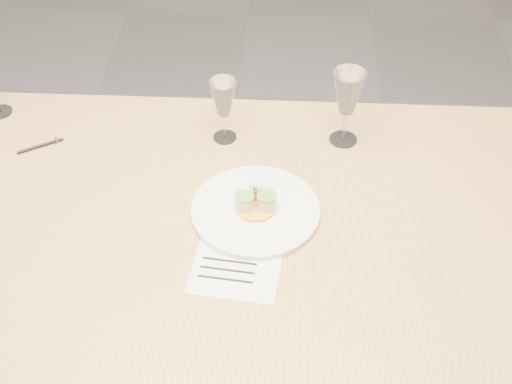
{
  "coord_description": "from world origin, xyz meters",
  "views": [
    {
      "loc": [
        0.22,
        -1.16,
        1.95
      ],
      "look_at": [
        0.16,
        0.06,
        0.8
      ],
      "focal_mm": 50.0,
      "sensor_mm": 36.0,
      "label": 1
    }
  ],
  "objects_px": {
    "wine_glass_2": "(223,100)",
    "dining_table": "(189,243)",
    "recipe_sheet": "(239,256)",
    "ballpoint_pen": "(41,146)",
    "wine_glass_3": "(348,94)",
    "dinner_plate": "(256,209)"
  },
  "relations": [
    {
      "from": "wine_glass_3",
      "to": "recipe_sheet",
      "type": "bearing_deg",
      "value": -120.2
    },
    {
      "from": "ballpoint_pen",
      "to": "wine_glass_2",
      "type": "bearing_deg",
      "value": -23.69
    },
    {
      "from": "recipe_sheet",
      "to": "wine_glass_3",
      "type": "distance_m",
      "value": 0.52
    },
    {
      "from": "dining_table",
      "to": "recipe_sheet",
      "type": "relative_size",
      "value": 8.98
    },
    {
      "from": "wine_glass_3",
      "to": "dinner_plate",
      "type": "bearing_deg",
      "value": -127.17
    },
    {
      "from": "recipe_sheet",
      "to": "ballpoint_pen",
      "type": "bearing_deg",
      "value": 153.41
    },
    {
      "from": "ballpoint_pen",
      "to": "wine_glass_3",
      "type": "distance_m",
      "value": 0.81
    },
    {
      "from": "ballpoint_pen",
      "to": "wine_glass_2",
      "type": "height_order",
      "value": "wine_glass_2"
    },
    {
      "from": "ballpoint_pen",
      "to": "wine_glass_2",
      "type": "distance_m",
      "value": 0.5
    },
    {
      "from": "recipe_sheet",
      "to": "dinner_plate",
      "type": "bearing_deg",
      "value": 84.17
    },
    {
      "from": "dinner_plate",
      "to": "wine_glass_2",
      "type": "bearing_deg",
      "value": 109.07
    },
    {
      "from": "ballpoint_pen",
      "to": "recipe_sheet",
      "type": "bearing_deg",
      "value": -64.43
    },
    {
      "from": "dining_table",
      "to": "dinner_plate",
      "type": "bearing_deg",
      "value": 14.63
    },
    {
      "from": "dinner_plate",
      "to": "wine_glass_2",
      "type": "distance_m",
      "value": 0.32
    },
    {
      "from": "wine_glass_2",
      "to": "wine_glass_3",
      "type": "height_order",
      "value": "wine_glass_3"
    },
    {
      "from": "dining_table",
      "to": "dinner_plate",
      "type": "height_order",
      "value": "dinner_plate"
    },
    {
      "from": "wine_glass_2",
      "to": "dining_table",
      "type": "bearing_deg",
      "value": -100.77
    },
    {
      "from": "wine_glass_3",
      "to": "wine_glass_2",
      "type": "bearing_deg",
      "value": -178.81
    },
    {
      "from": "recipe_sheet",
      "to": "ballpoint_pen",
      "type": "distance_m",
      "value": 0.66
    },
    {
      "from": "wine_glass_2",
      "to": "wine_glass_3",
      "type": "relative_size",
      "value": 0.84
    },
    {
      "from": "dinner_plate",
      "to": "recipe_sheet",
      "type": "xyz_separation_m",
      "value": [
        -0.03,
        -0.14,
        -0.01
      ]
    },
    {
      "from": "recipe_sheet",
      "to": "wine_glass_2",
      "type": "relative_size",
      "value": 1.49
    }
  ]
}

